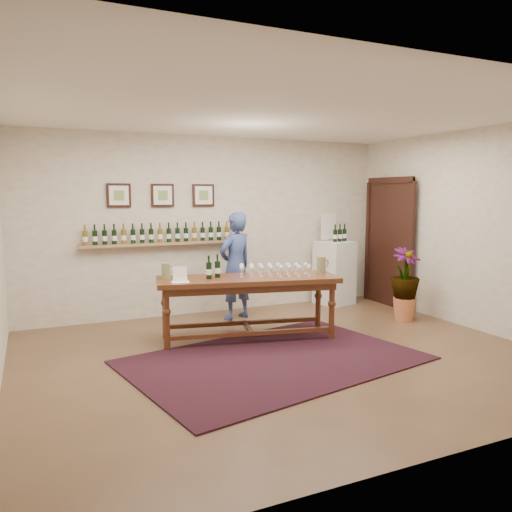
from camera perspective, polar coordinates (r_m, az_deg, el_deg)
name	(u,v)px	position (r m, az deg, el deg)	size (l,w,h in m)	color
ground	(284,356)	(6.01, 3.21, -11.34)	(6.00, 6.00, 0.00)	brown
room_shell	(345,241)	(8.43, 10.17, 1.68)	(6.00, 6.00, 6.00)	#EDE4C9
rug	(275,360)	(5.85, 2.13, -11.77)	(3.23, 2.15, 0.02)	#4B120D
tasting_table	(248,286)	(6.51, -0.93, -3.49)	(2.44, 1.21, 0.83)	#432510
table_glasses	(275,269)	(6.60, 2.15, -1.55)	(1.15, 0.27, 0.16)	white
table_bottles	(213,266)	(6.40, -4.92, -1.17)	(0.29, 0.16, 0.31)	black
pitcher_left	(166,271)	(6.42, -10.25, -1.69)	(0.13, 0.13, 0.20)	olive
pitcher_right	(321,265)	(6.83, 7.47, -1.01)	(0.15, 0.15, 0.23)	olive
menu_card	(180,274)	(6.17, -8.70, -2.07)	(0.21, 0.15, 0.19)	white
display_pedestal	(334,273)	(8.77, 8.95, -1.88)	(0.54, 0.54, 1.09)	white
pedestal_bottles	(340,234)	(8.67, 9.56, 2.51)	(0.26, 0.07, 0.26)	black
info_sign	(329,226)	(8.80, 8.30, 3.37)	(0.36, 0.02, 0.50)	white
potted_plant	(405,284)	(7.79, 16.65, -3.11)	(0.52, 0.52, 0.96)	#C86F42
person	(236,266)	(7.57, -2.35, -1.14)	(0.59, 0.39, 1.63)	#35477D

